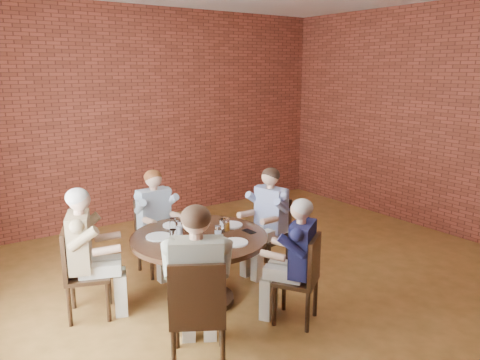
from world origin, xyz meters
TOP-DOWN VIEW (x-y plane):
  - floor at (0.00, 0.00)m, footprint 7.00×7.00m
  - wall_back at (0.00, 3.50)m, footprint 7.00×0.00m
  - wall_right at (3.25, 0.00)m, footprint 0.00×7.00m
  - dining_table at (-0.90, 0.45)m, footprint 1.42×1.42m
  - chair_a at (0.26, 0.68)m, footprint 0.48×0.48m
  - diner_a at (0.18, 0.67)m, footprint 0.70×0.61m
  - chair_b at (-0.94, 1.50)m, footprint 0.41×0.41m
  - diner_b at (-0.94, 1.42)m, footprint 0.51×0.62m
  - chair_c at (-2.03, 0.89)m, footprint 0.55×0.55m
  - diner_c at (-1.95, 0.86)m, footprint 0.79×0.72m
  - chair_d at (-1.49, -0.52)m, footprint 0.62×0.62m
  - diner_d at (-1.44, -0.44)m, footprint 0.84×0.88m
  - chair_e at (-0.29, -0.48)m, footprint 0.54×0.54m
  - diner_e at (-0.33, -0.42)m, footprint 0.72×0.76m
  - plate_a at (-0.46, 0.53)m, footprint 0.26×0.26m
  - plate_b at (-0.96, 0.88)m, footprint 0.26×0.26m
  - plate_c at (-1.27, 0.65)m, footprint 0.26×0.26m
  - plate_d at (-0.72, 0.06)m, footprint 0.26×0.26m
  - glass_a at (-0.64, 0.41)m, footprint 0.07×0.07m
  - glass_b at (-0.77, 0.63)m, footprint 0.07×0.07m
  - glass_c at (-1.05, 0.75)m, footprint 0.07×0.07m
  - glass_d at (-1.06, 0.59)m, footprint 0.07×0.07m
  - glass_e at (-1.22, 0.42)m, footprint 0.07×0.07m
  - glass_f at (-1.05, 0.16)m, footprint 0.07×0.07m
  - glass_g at (-0.80, 0.25)m, footprint 0.07×0.07m
  - glass_h at (-0.58, 0.42)m, footprint 0.07×0.07m
  - smartphone at (-0.41, 0.25)m, footprint 0.08×0.16m

SIDE VIEW (x-z plane):
  - floor at x=0.00m, z-range 0.00..0.00m
  - chair_e at x=-0.29m, z-range 0.04..0.93m
  - chair_b at x=-0.94m, z-range 0.04..0.94m
  - chair_a at x=0.26m, z-range 0.04..0.96m
  - chair_c at x=-2.03m, z-range 0.04..0.97m
  - chair_d at x=-1.49m, z-range 0.04..1.01m
  - dining_table at x=-0.90m, z-range 0.15..0.90m
  - diner_e at x=-0.33m, z-range 0.00..1.25m
  - diner_b at x=-0.94m, z-range 0.00..1.27m
  - diner_a at x=0.18m, z-range 0.00..1.29m
  - diner_c at x=-1.95m, z-range 0.00..1.32m
  - diner_d at x=-1.44m, z-range 0.00..1.39m
  - smartphone at x=-0.41m, z-range 0.75..0.76m
  - plate_a at x=-0.46m, z-range 0.75..0.76m
  - plate_b at x=-0.96m, z-range 0.75..0.76m
  - plate_c at x=-1.27m, z-range 0.75..0.76m
  - plate_d at x=-0.72m, z-range 0.75..0.76m
  - glass_a at x=-0.64m, z-range 0.75..0.89m
  - glass_b at x=-0.77m, z-range 0.75..0.89m
  - glass_c at x=-1.05m, z-range 0.75..0.89m
  - glass_d at x=-1.06m, z-range 0.75..0.89m
  - glass_e at x=-1.22m, z-range 0.75..0.89m
  - glass_f at x=-1.05m, z-range 0.75..0.89m
  - glass_g at x=-0.80m, z-range 0.75..0.89m
  - glass_h at x=-0.58m, z-range 0.75..0.89m
  - wall_back at x=0.00m, z-range -1.80..5.20m
  - wall_right at x=3.25m, z-range -1.80..5.20m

